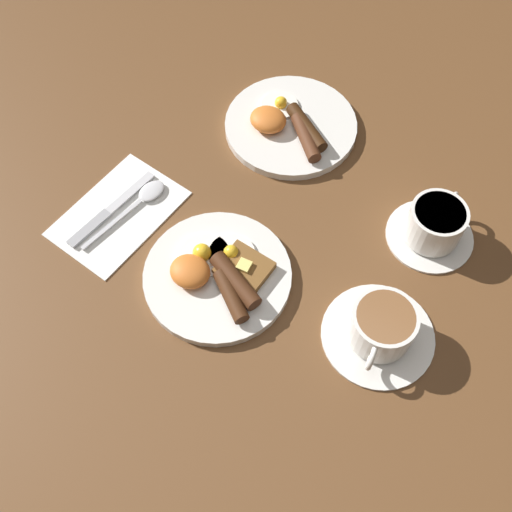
{
  "coord_description": "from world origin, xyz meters",
  "views": [
    {
      "loc": [
        0.29,
        -0.34,
        0.83
      ],
      "look_at": [
        0.04,
        0.05,
        0.03
      ],
      "focal_mm": 42.0,
      "sensor_mm": 36.0,
      "label": 1
    }
  ],
  "objects_px": {
    "spoon": "(144,198)",
    "breakfast_plate_near": "(218,274)",
    "breakfast_plate_far": "(290,125)",
    "teacup_near": "(381,328)",
    "knife": "(107,213)",
    "teacup_far": "(434,225)"
  },
  "relations": [
    {
      "from": "knife",
      "to": "teacup_far",
      "type": "bearing_deg",
      "value": -55.11
    },
    {
      "from": "breakfast_plate_far",
      "to": "knife",
      "type": "height_order",
      "value": "breakfast_plate_far"
    },
    {
      "from": "teacup_far",
      "to": "breakfast_plate_far",
      "type": "bearing_deg",
      "value": 167.29
    },
    {
      "from": "teacup_far",
      "to": "spoon",
      "type": "relative_size",
      "value": 0.79
    },
    {
      "from": "teacup_near",
      "to": "knife",
      "type": "height_order",
      "value": "teacup_near"
    },
    {
      "from": "breakfast_plate_far",
      "to": "spoon",
      "type": "distance_m",
      "value": 0.3
    },
    {
      "from": "spoon",
      "to": "breakfast_plate_near",
      "type": "bearing_deg",
      "value": -97.03
    },
    {
      "from": "breakfast_plate_far",
      "to": "teacup_far",
      "type": "xyz_separation_m",
      "value": [
        0.31,
        -0.07,
        0.02
      ]
    },
    {
      "from": "breakfast_plate_far",
      "to": "spoon",
      "type": "xyz_separation_m",
      "value": [
        -0.12,
        -0.27,
        -0.0
      ]
    },
    {
      "from": "breakfast_plate_near",
      "to": "knife",
      "type": "relative_size",
      "value": 1.23
    },
    {
      "from": "breakfast_plate_near",
      "to": "knife",
      "type": "height_order",
      "value": "breakfast_plate_near"
    },
    {
      "from": "breakfast_plate_far",
      "to": "spoon",
      "type": "relative_size",
      "value": 1.34
    },
    {
      "from": "teacup_far",
      "to": "spoon",
      "type": "bearing_deg",
      "value": -155.35
    },
    {
      "from": "spoon",
      "to": "teacup_near",
      "type": "bearing_deg",
      "value": -81.96
    },
    {
      "from": "breakfast_plate_near",
      "to": "breakfast_plate_far",
      "type": "relative_size",
      "value": 0.96
    },
    {
      "from": "teacup_near",
      "to": "knife",
      "type": "xyz_separation_m",
      "value": [
        -0.48,
        -0.05,
        -0.02
      ]
    },
    {
      "from": "breakfast_plate_far",
      "to": "teacup_far",
      "type": "relative_size",
      "value": 1.69
    },
    {
      "from": "breakfast_plate_near",
      "to": "breakfast_plate_far",
      "type": "distance_m",
      "value": 0.33
    },
    {
      "from": "breakfast_plate_far",
      "to": "knife",
      "type": "relative_size",
      "value": 1.28
    },
    {
      "from": "knife",
      "to": "spoon",
      "type": "distance_m",
      "value": 0.06
    },
    {
      "from": "teacup_near",
      "to": "knife",
      "type": "relative_size",
      "value": 0.9
    },
    {
      "from": "teacup_near",
      "to": "spoon",
      "type": "height_order",
      "value": "teacup_near"
    }
  ]
}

